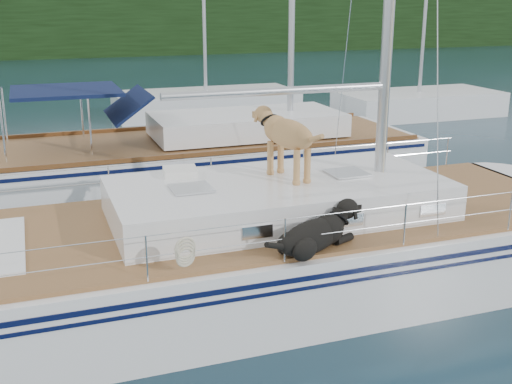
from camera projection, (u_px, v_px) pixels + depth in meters
name	position (u px, v px, depth m)	size (l,w,h in m)	color
ground	(231.00, 294.00, 10.28)	(120.00, 120.00, 0.00)	black
tree_line	(57.00, 18.00, 49.95)	(90.00, 3.00, 6.00)	black
shore_bank	(59.00, 49.00, 51.73)	(92.00, 1.00, 1.20)	#595147
main_sailboat	(237.00, 253.00, 10.11)	(12.00, 4.01, 14.01)	white
neighbor_sailboat	(207.00, 158.00, 16.33)	(11.00, 3.50, 13.30)	white
bg_boat_center	(206.00, 104.00, 25.85)	(7.20, 3.00, 11.65)	white
bg_boat_east	(418.00, 104.00, 25.72)	(6.40, 3.00, 11.65)	white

